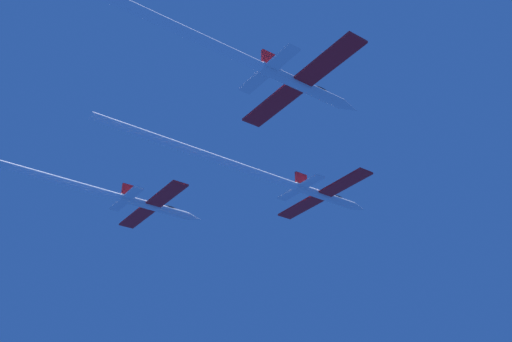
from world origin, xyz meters
The scene contains 3 objects.
jet_lead centered at (-0.20, -10.41, -0.39)m, with size 19.69×47.46×3.26m.
jet_left_wing centered at (-18.53, -30.21, -0.80)m, with size 19.69×45.58×3.26m.
jet_right_wing centered at (19.51, -31.40, -0.08)m, with size 19.69×48.19×3.26m.
Camera 1 is at (60.92, -56.07, -41.96)m, focal length 41.04 mm.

